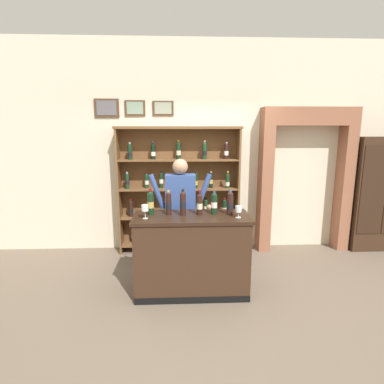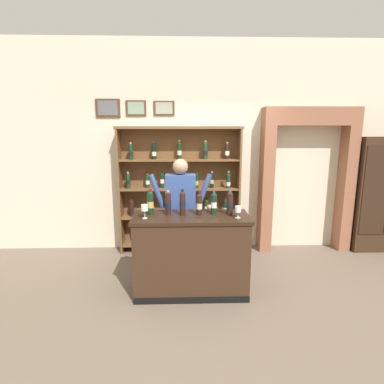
{
  "view_description": "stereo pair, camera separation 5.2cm",
  "coord_description": "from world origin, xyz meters",
  "px_view_note": "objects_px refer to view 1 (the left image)",
  "views": [
    {
      "loc": [
        -0.32,
        -3.59,
        2.02
      ],
      "look_at": [
        -0.15,
        0.36,
        1.22
      ],
      "focal_mm": 28.71,
      "sensor_mm": 36.0,
      "label": 1
    },
    {
      "loc": [
        -0.27,
        -3.6,
        2.02
      ],
      "look_at": [
        -0.15,
        0.36,
        1.22
      ],
      "focal_mm": 28.71,
      "sensor_mm": 36.0,
      "label": 2
    }
  ],
  "objects_px": {
    "wine_shelf": "(179,187)",
    "tasting_counter": "(192,254)",
    "shopkeeper": "(180,204)",
    "tasting_bottle_riserva": "(230,203)",
    "tasting_bottle_super_tuscan": "(214,203)",
    "side_cabinet": "(377,194)",
    "wine_glass_right": "(238,210)",
    "tasting_bottle_brunello": "(200,204)",
    "wine_glass_spare": "(145,209)",
    "tasting_bottle_chianti": "(169,203)",
    "tasting_bottle_rosso": "(151,202)",
    "tasting_bottle_prosecco": "(183,203)"
  },
  "relations": [
    {
      "from": "shopkeeper",
      "to": "wine_glass_spare",
      "type": "bearing_deg",
      "value": -121.91
    },
    {
      "from": "wine_shelf",
      "to": "tasting_bottle_riserva",
      "type": "relative_size",
      "value": 6.89
    },
    {
      "from": "shopkeeper",
      "to": "tasting_bottle_brunello",
      "type": "height_order",
      "value": "shopkeeper"
    },
    {
      "from": "tasting_counter",
      "to": "tasting_bottle_brunello",
      "type": "height_order",
      "value": "tasting_bottle_brunello"
    },
    {
      "from": "tasting_bottle_brunello",
      "to": "tasting_bottle_super_tuscan",
      "type": "xyz_separation_m",
      "value": [
        0.18,
        0.03,
        0.0
      ]
    },
    {
      "from": "wine_shelf",
      "to": "tasting_bottle_chianti",
      "type": "bearing_deg",
      "value": -95.43
    },
    {
      "from": "tasting_bottle_chianti",
      "to": "tasting_bottle_riserva",
      "type": "bearing_deg",
      "value": -2.3
    },
    {
      "from": "wine_shelf",
      "to": "tasting_bottle_super_tuscan",
      "type": "xyz_separation_m",
      "value": [
        0.43,
        -1.34,
        0.05
      ]
    },
    {
      "from": "shopkeeper",
      "to": "wine_glass_spare",
      "type": "distance_m",
      "value": 0.8
    },
    {
      "from": "tasting_bottle_prosecco",
      "to": "tasting_bottle_brunello",
      "type": "bearing_deg",
      "value": 4.24
    },
    {
      "from": "side_cabinet",
      "to": "tasting_bottle_rosso",
      "type": "relative_size",
      "value": 5.93
    },
    {
      "from": "tasting_bottle_chianti",
      "to": "wine_shelf",
      "type": "bearing_deg",
      "value": 84.57
    },
    {
      "from": "tasting_bottle_brunello",
      "to": "tasting_bottle_riserva",
      "type": "height_order",
      "value": "tasting_bottle_brunello"
    },
    {
      "from": "tasting_bottle_chianti",
      "to": "tasting_bottle_super_tuscan",
      "type": "bearing_deg",
      "value": 0.95
    },
    {
      "from": "tasting_bottle_chianti",
      "to": "tasting_counter",
      "type": "bearing_deg",
      "value": -12.1
    },
    {
      "from": "tasting_bottle_riserva",
      "to": "wine_glass_right",
      "type": "height_order",
      "value": "tasting_bottle_riserva"
    },
    {
      "from": "tasting_bottle_rosso",
      "to": "tasting_bottle_super_tuscan",
      "type": "height_order",
      "value": "tasting_bottle_rosso"
    },
    {
      "from": "wine_shelf",
      "to": "wine_glass_right",
      "type": "distance_m",
      "value": 1.67
    },
    {
      "from": "tasting_bottle_chianti",
      "to": "tasting_bottle_riserva",
      "type": "xyz_separation_m",
      "value": [
        0.75,
        -0.03,
        0.0
      ]
    },
    {
      "from": "tasting_counter",
      "to": "shopkeeper",
      "type": "height_order",
      "value": "shopkeeper"
    },
    {
      "from": "tasting_bottle_chianti",
      "to": "tasting_bottle_brunello",
      "type": "xyz_separation_m",
      "value": [
        0.38,
        -0.02,
        -0.01
      ]
    },
    {
      "from": "shopkeeper",
      "to": "tasting_bottle_chianti",
      "type": "height_order",
      "value": "shopkeeper"
    },
    {
      "from": "side_cabinet",
      "to": "wine_glass_right",
      "type": "bearing_deg",
      "value": -151.11
    },
    {
      "from": "tasting_bottle_riserva",
      "to": "wine_glass_right",
      "type": "xyz_separation_m",
      "value": [
        0.08,
        -0.14,
        -0.05
      ]
    },
    {
      "from": "tasting_bottle_riserva",
      "to": "tasting_bottle_prosecco",
      "type": "bearing_deg",
      "value": -179.5
    },
    {
      "from": "tasting_counter",
      "to": "wine_glass_right",
      "type": "bearing_deg",
      "value": -11.37
    },
    {
      "from": "side_cabinet",
      "to": "tasting_counter",
      "type": "height_order",
      "value": "side_cabinet"
    },
    {
      "from": "tasting_bottle_prosecco",
      "to": "wine_glass_right",
      "type": "height_order",
      "value": "tasting_bottle_prosecco"
    },
    {
      "from": "wine_shelf",
      "to": "wine_glass_spare",
      "type": "relative_size",
      "value": 12.48
    },
    {
      "from": "tasting_bottle_brunello",
      "to": "tasting_bottle_riserva",
      "type": "distance_m",
      "value": 0.37
    },
    {
      "from": "wine_shelf",
      "to": "tasting_bottle_riserva",
      "type": "bearing_deg",
      "value": -65.7
    },
    {
      "from": "tasting_bottle_brunello",
      "to": "tasting_bottle_rosso",
      "type": "bearing_deg",
      "value": 176.83
    },
    {
      "from": "tasting_bottle_rosso",
      "to": "wine_glass_right",
      "type": "bearing_deg",
      "value": -9.93
    },
    {
      "from": "wine_shelf",
      "to": "shopkeeper",
      "type": "xyz_separation_m",
      "value": [
        0.02,
        -0.83,
        -0.08
      ]
    },
    {
      "from": "wine_shelf",
      "to": "tasting_counter",
      "type": "bearing_deg",
      "value": -83.9
    },
    {
      "from": "shopkeeper",
      "to": "tasting_bottle_riserva",
      "type": "distance_m",
      "value": 0.82
    },
    {
      "from": "tasting_bottle_super_tuscan",
      "to": "wine_glass_right",
      "type": "bearing_deg",
      "value": -33.8
    },
    {
      "from": "tasting_bottle_chianti",
      "to": "wine_glass_spare",
      "type": "distance_m",
      "value": 0.32
    },
    {
      "from": "tasting_bottle_brunello",
      "to": "tasting_bottle_riserva",
      "type": "bearing_deg",
      "value": -1.56
    },
    {
      "from": "wine_shelf",
      "to": "tasting_bottle_riserva",
      "type": "distance_m",
      "value": 1.51
    },
    {
      "from": "tasting_bottle_chianti",
      "to": "wine_glass_right",
      "type": "relative_size",
      "value": 2.14
    },
    {
      "from": "tasting_bottle_prosecco",
      "to": "shopkeeper",
      "type": "bearing_deg",
      "value": 92.83
    },
    {
      "from": "side_cabinet",
      "to": "tasting_bottle_rosso",
      "type": "height_order",
      "value": "side_cabinet"
    },
    {
      "from": "shopkeeper",
      "to": "tasting_bottle_chianti",
      "type": "relative_size",
      "value": 5.34
    },
    {
      "from": "tasting_bottle_super_tuscan",
      "to": "tasting_counter",
      "type": "bearing_deg",
      "value": -166.26
    },
    {
      "from": "tasting_counter",
      "to": "wine_glass_spare",
      "type": "distance_m",
      "value": 0.83
    },
    {
      "from": "tasting_bottle_riserva",
      "to": "wine_glass_spare",
      "type": "xyz_separation_m",
      "value": [
        -1.02,
        -0.13,
        -0.03
      ]
    },
    {
      "from": "side_cabinet",
      "to": "tasting_bottle_rosso",
      "type": "bearing_deg",
      "value": -160.91
    },
    {
      "from": "tasting_bottle_brunello",
      "to": "wine_shelf",
      "type": "bearing_deg",
      "value": 100.4
    },
    {
      "from": "wine_glass_right",
      "to": "wine_glass_spare",
      "type": "bearing_deg",
      "value": 179.41
    }
  ]
}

